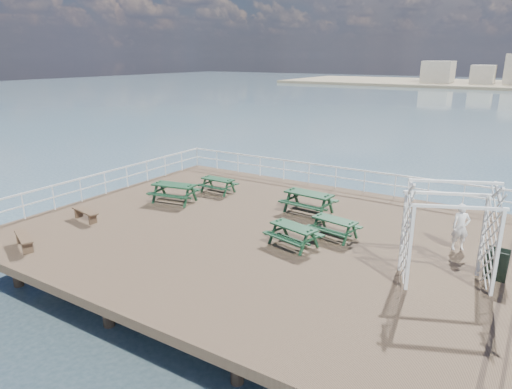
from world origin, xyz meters
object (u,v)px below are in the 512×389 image
object	(u,v)px
picnic_table_a	(218,182)
trellis_arbor	(448,239)
picnic_table_c	(335,224)
flat_bench_near	(24,239)
picnic_table_e	(294,231)
person	(461,227)
picnic_table_b	(309,198)
picnic_table_d	(174,189)
flat_bench_far	(85,213)

from	to	relation	value
picnic_table_a	trellis_arbor	bearing A→B (deg)	-18.72
picnic_table_a	trellis_arbor	distance (m)	11.68
picnic_table_c	flat_bench_near	xyz separation A→B (m)	(-8.63, -6.57, -0.17)
picnic_table_c	picnic_table_e	distance (m)	1.72
picnic_table_e	person	distance (m)	5.61
picnic_table_b	flat_bench_near	bearing A→B (deg)	-123.38
picnic_table_e	flat_bench_near	distance (m)	9.26
picnic_table_b	person	world-z (taller)	person
picnic_table_d	picnic_table_e	distance (m)	7.00
picnic_table_c	picnic_table_d	bearing A→B (deg)	-170.22
flat_bench_far	picnic_table_d	bearing A→B (deg)	79.35
picnic_table_a	flat_bench_far	distance (m)	6.34
flat_bench_near	trellis_arbor	world-z (taller)	trellis_arbor
flat_bench_near	person	size ratio (longest dim) A/B	0.96
flat_bench_near	picnic_table_c	bearing A→B (deg)	59.57
picnic_table_c	picnic_table_a	bearing A→B (deg)	171.92
picnic_table_c	picnic_table_d	distance (m)	7.73
picnic_table_d	picnic_table_c	bearing A→B (deg)	-10.92
picnic_table_b	person	size ratio (longest dim) A/B	1.32
flat_bench_far	picnic_table_c	bearing A→B (deg)	31.66
flat_bench_near	trellis_arbor	distance (m)	13.67
picnic_table_c	picnic_table_e	world-z (taller)	picnic_table_e
picnic_table_c	person	bearing A→B (deg)	27.13
picnic_table_b	picnic_table_d	xyz separation A→B (m)	(-5.74, -1.92, -0.02)
picnic_table_c	flat_bench_far	bearing A→B (deg)	-147.90
picnic_table_b	trellis_arbor	xyz separation A→B (m)	(6.03, -3.49, 0.74)
picnic_table_d	flat_bench_near	world-z (taller)	picnic_table_d
flat_bench_near	flat_bench_far	world-z (taller)	flat_bench_near
picnic_table_a	person	xyz separation A→B (m)	(10.97, -1.06, 0.31)
picnic_table_e	picnic_table_a	bearing A→B (deg)	162.00
picnic_table_c	trellis_arbor	size ratio (longest dim) A/B	0.59
picnic_table_a	picnic_table_d	distance (m)	2.37
flat_bench_near	person	distance (m)	14.85
trellis_arbor	person	world-z (taller)	trellis_arbor
picnic_table_d	flat_bench_near	distance (m)	6.68
picnic_table_b	person	bearing A→B (deg)	-2.45
trellis_arbor	person	distance (m)	2.81
picnic_table_e	person	bearing A→B (deg)	42.58
picnic_table_c	person	size ratio (longest dim) A/B	1.12
person	picnic_table_b	bearing A→B (deg)	143.37
picnic_table_d	trellis_arbor	xyz separation A→B (m)	(11.77, -1.57, 0.76)
flat_bench_near	person	xyz separation A→B (m)	(12.64, 7.79, 0.48)
picnic_table_c	trellis_arbor	world-z (taller)	trellis_arbor
picnic_table_e	person	size ratio (longest dim) A/B	1.22
picnic_table_a	trellis_arbor	world-z (taller)	trellis_arbor
picnic_table_b	picnic_table_d	size ratio (longest dim) A/B	0.97
picnic_table_a	flat_bench_near	xyz separation A→B (m)	(-1.66, -8.85, -0.17)
picnic_table_b	picnic_table_d	bearing A→B (deg)	-157.02
picnic_table_b	trellis_arbor	distance (m)	7.01
picnic_table_d	trellis_arbor	distance (m)	11.90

